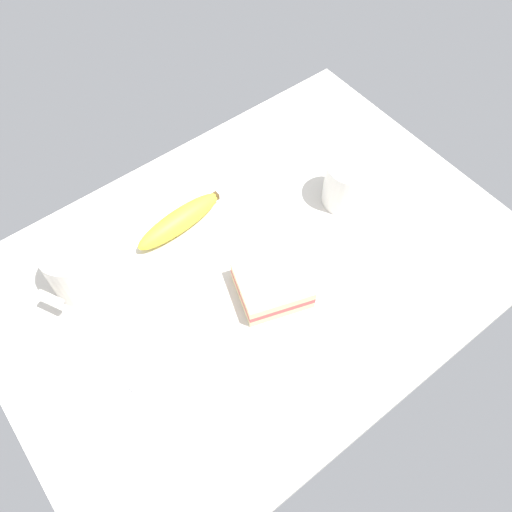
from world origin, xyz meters
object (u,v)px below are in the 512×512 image
object	(u,v)px
coffee_mug_black	(75,267)
coffee_mug_milky	(348,183)
banana	(179,221)
spoon	(158,382)
sandwich_main	(272,285)

from	to	relation	value
coffee_mug_black	coffee_mug_milky	bearing A→B (deg)	164.11
banana	spoon	size ratio (longest dim) A/B	1.48
coffee_mug_milky	spoon	bearing A→B (deg)	11.03
coffee_mug_black	banana	size ratio (longest dim) A/B	0.66
coffee_mug_milky	banana	size ratio (longest dim) A/B	0.60
coffee_mug_milky	spoon	world-z (taller)	coffee_mug_milky
coffee_mug_milky	spoon	xyz separation A→B (cm)	(46.81, 9.13, -4.41)
banana	coffee_mug_milky	bearing A→B (deg)	154.70
coffee_mug_black	coffee_mug_milky	size ratio (longest dim) A/B	1.09
sandwich_main	spoon	size ratio (longest dim) A/B	1.14
sandwich_main	banana	size ratio (longest dim) A/B	0.77
coffee_mug_black	spoon	xyz separation A→B (cm)	(-0.70, 22.65, -4.84)
coffee_mug_milky	sandwich_main	distance (cm)	24.39
coffee_mug_black	coffee_mug_milky	xyz separation A→B (cm)	(-47.52, 13.52, -0.43)
sandwich_main	banana	distance (cm)	21.13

